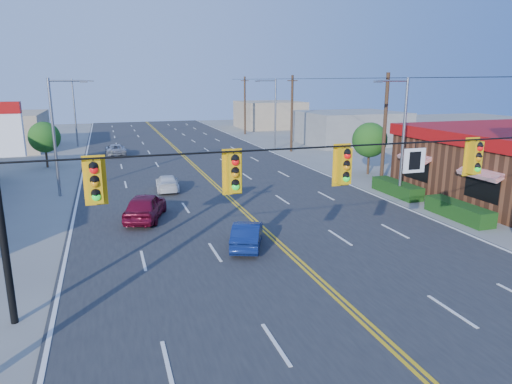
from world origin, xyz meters
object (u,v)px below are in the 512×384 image
object	(u,v)px
car_magenta	(145,207)
car_blue	(247,235)
car_silver	(116,150)
car_white	(167,184)
signal_span	(375,182)

from	to	relation	value
car_magenta	car_blue	distance (m)	7.39
car_magenta	car_blue	size ratio (longest dim) A/B	1.22
car_silver	car_white	bearing A→B (deg)	98.31
signal_span	car_blue	xyz separation A→B (m)	(-1.47, 8.28, -4.27)
signal_span	car_silver	xyz separation A→B (m)	(-6.66, 38.96, -4.28)
car_blue	signal_span	bearing A→B (deg)	122.23
car_blue	car_white	xyz separation A→B (m)	(-2.10, 12.84, -0.05)
car_magenta	car_white	distance (m)	7.11
signal_span	car_white	xyz separation A→B (m)	(-3.57, 21.12, -4.33)
signal_span	car_blue	size ratio (longest dim) A/B	6.54
car_blue	car_white	world-z (taller)	car_blue
signal_span	car_white	world-z (taller)	signal_span
car_magenta	car_silver	world-z (taller)	car_magenta
car_white	car_silver	bearing A→B (deg)	-75.73
signal_span	car_magenta	xyz separation A→B (m)	(-5.70, 14.34, -4.11)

